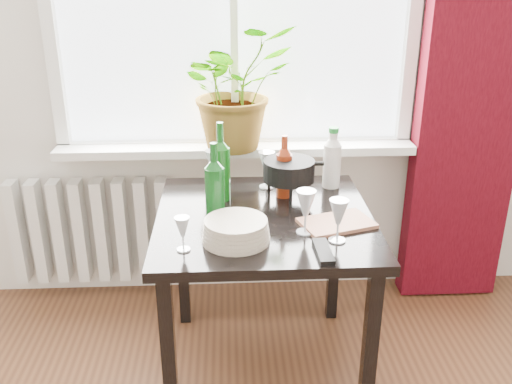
{
  "coord_description": "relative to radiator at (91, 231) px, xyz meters",
  "views": [
    {
      "loc": [
        -0.04,
        -0.49,
        1.69
      ],
      "look_at": [
        0.07,
        1.55,
        0.84
      ],
      "focal_mm": 40.0,
      "sensor_mm": 36.0,
      "label": 1
    }
  ],
  "objects": [
    {
      "name": "windowsill",
      "position": [
        0.75,
        -0.03,
        0.44
      ],
      "size": [
        1.72,
        0.2,
        0.04
      ],
      "color": "silver",
      "rests_on": "ground"
    },
    {
      "name": "curtain",
      "position": [
        1.87,
        -0.06,
        0.92
      ],
      "size": [
        0.5,
        0.12,
        2.56
      ],
      "color": "#36040C",
      "rests_on": "ground"
    },
    {
      "name": "radiator",
      "position": [
        0.0,
        0.0,
        0.0
      ],
      "size": [
        0.8,
        0.1,
        0.55
      ],
      "color": "silver",
      "rests_on": "ground"
    },
    {
      "name": "table",
      "position": [
        0.85,
        -0.63,
        0.27
      ],
      "size": [
        0.85,
        0.85,
        0.74
      ],
      "color": "black",
      "rests_on": "ground"
    },
    {
      "name": "potted_plant",
      "position": [
        0.75,
        -0.08,
        0.75
      ],
      "size": [
        0.66,
        0.63,
        0.57
      ],
      "primitive_type": "imported",
      "rotation": [
        0.0,
        0.0,
        0.47
      ],
      "color": "#31751F",
      "rests_on": "windowsill"
    },
    {
      "name": "wine_bottle_left",
      "position": [
        0.66,
        -0.67,
        0.52
      ],
      "size": [
        0.08,
        0.08,
        0.32
      ],
      "primitive_type": null,
      "rotation": [
        0.0,
        0.0,
        -0.12
      ],
      "color": "#0C4313",
      "rests_on": "table"
    },
    {
      "name": "wine_bottle_right",
      "position": [
        0.68,
        -0.46,
        0.53
      ],
      "size": [
        0.08,
        0.08,
        0.34
      ],
      "primitive_type": null,
      "rotation": [
        0.0,
        0.0,
        0.08
      ],
      "color": "#0D460F",
      "rests_on": "table"
    },
    {
      "name": "bottle_amber",
      "position": [
        0.95,
        -0.44,
        0.5
      ],
      "size": [
        0.07,
        0.07,
        0.27
      ],
      "primitive_type": null,
      "rotation": [
        0.0,
        0.0,
        -0.13
      ],
      "color": "maroon",
      "rests_on": "table"
    },
    {
      "name": "cleaning_bottle",
      "position": [
        1.17,
        -0.34,
        0.5
      ],
      "size": [
        0.1,
        0.1,
        0.27
      ],
      "primitive_type": null,
      "rotation": [
        0.0,
        0.0,
        0.34
      ],
      "color": "silver",
      "rests_on": "table"
    },
    {
      "name": "wineglass_front_right",
      "position": [
        0.99,
        -0.79,
        0.45
      ],
      "size": [
        0.08,
        0.08,
        0.17
      ],
      "primitive_type": null,
      "rotation": [
        0.0,
        0.0,
        0.08
      ],
      "color": "silver",
      "rests_on": "table"
    },
    {
      "name": "wineglass_far_right",
      "position": [
        1.1,
        -0.86,
        0.44
      ],
      "size": [
        0.09,
        0.09,
        0.17
      ],
      "primitive_type": null,
      "rotation": [
        0.0,
        0.0,
        -0.41
      ],
      "color": "silver",
      "rests_on": "table"
    },
    {
      "name": "wineglass_back_center",
      "position": [
        0.88,
        -0.34,
        0.45
      ],
      "size": [
        0.09,
        0.09,
        0.17
      ],
      "primitive_type": null,
      "rotation": [
        0.0,
        0.0,
        0.23
      ],
      "color": "silver",
      "rests_on": "table"
    },
    {
      "name": "wineglass_back_left",
      "position": [
        0.65,
        -0.33,
        0.45
      ],
      "size": [
        0.09,
        0.09,
        0.18
      ],
      "primitive_type": null,
      "rotation": [
        0.0,
        0.0,
        -0.32
      ],
      "color": "silver",
      "rests_on": "table"
    },
    {
      "name": "wineglass_front_left",
      "position": [
        0.55,
        -0.9,
        0.42
      ],
      "size": [
        0.05,
        0.05,
        0.13
      ],
      "primitive_type": null,
      "rotation": [
        0.0,
        0.0,
        -0.01
      ],
      "color": "white",
      "rests_on": "table"
    },
    {
      "name": "plate_stack",
      "position": [
        0.73,
        -0.84,
        0.4
      ],
      "size": [
        0.33,
        0.33,
        0.08
      ],
      "primitive_type": "cylinder",
      "rotation": [
        0.0,
        0.0,
        -0.41
      ],
      "color": "#C1B5A0",
      "rests_on": "table"
    },
    {
      "name": "fondue_pot",
      "position": [
        0.96,
        -0.46,
        0.44
      ],
      "size": [
        0.27,
        0.25,
        0.17
      ],
      "primitive_type": null,
      "rotation": [
        0.0,
        0.0,
        0.14
      ],
      "color": "black",
      "rests_on": "table"
    },
    {
      "name": "tv_remote",
      "position": [
        1.03,
        -0.96,
        0.37
      ],
      "size": [
        0.06,
        0.17,
        0.02
      ],
      "primitive_type": "cube",
      "rotation": [
        0.0,
        0.0,
        0.03
      ],
      "color": "black",
      "rests_on": "table"
    },
    {
      "name": "cutting_board",
      "position": [
        1.12,
        -0.73,
        0.37
      ],
      "size": [
        0.31,
        0.25,
        0.01
      ],
      "primitive_type": "cube",
      "rotation": [
        0.0,
        0.0,
        0.32
      ],
      "color": "#A3654A",
      "rests_on": "table"
    }
  ]
}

